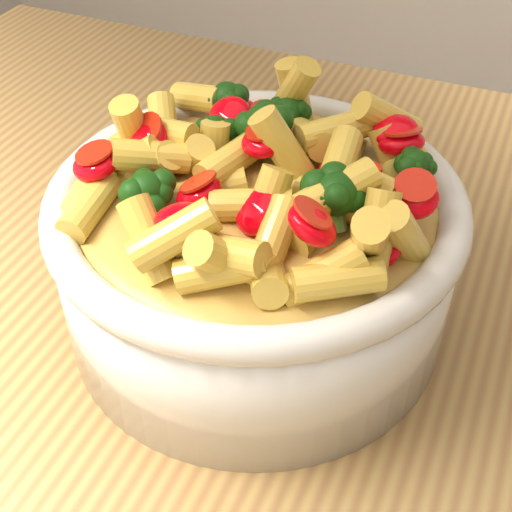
% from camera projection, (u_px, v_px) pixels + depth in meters
% --- Properties ---
extents(table, '(1.20, 0.80, 0.90)m').
position_uv_depth(table, '(340.00, 405.00, 0.59)').
color(table, '#A07D44').
rests_on(table, ground).
extents(serving_bowl, '(0.27, 0.27, 0.12)m').
position_uv_depth(serving_bowl, '(256.00, 254.00, 0.49)').
color(serving_bowl, silver).
rests_on(serving_bowl, table).
extents(pasta_salad, '(0.22, 0.22, 0.05)m').
position_uv_depth(pasta_salad, '(256.00, 165.00, 0.44)').
color(pasta_salad, '#E8C049').
rests_on(pasta_salad, serving_bowl).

